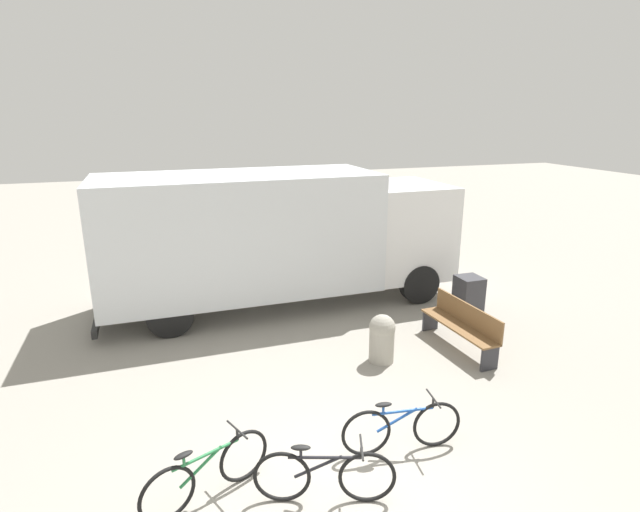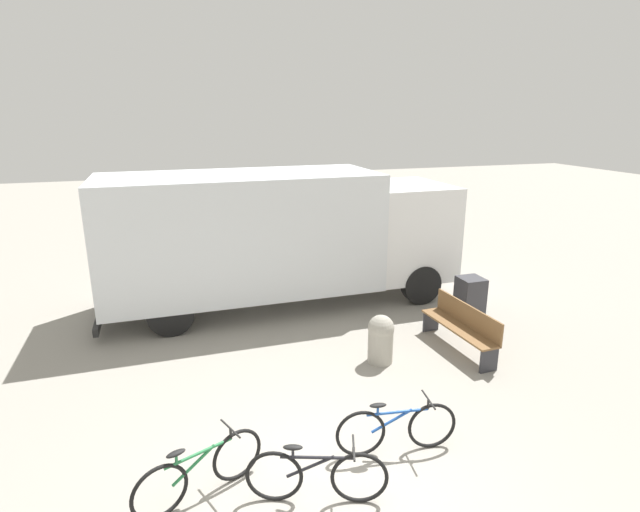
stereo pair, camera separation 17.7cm
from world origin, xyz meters
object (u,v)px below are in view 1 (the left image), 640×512
(bollard_near_bench, at_px, (382,337))
(utility_box, at_px, (468,296))
(delivery_truck, at_px, (277,233))
(bicycle_near, at_px, (207,473))
(bicycle_far, at_px, (402,427))
(park_bench, at_px, (462,324))
(bicycle_middle, at_px, (324,475))

(bollard_near_bench, height_order, utility_box, utility_box)
(delivery_truck, xyz_separation_m, bollard_near_bench, (1.04, -3.29, -1.19))
(bicycle_near, bearing_deg, bicycle_far, -20.66)
(bicycle_near, xyz_separation_m, bollard_near_bench, (3.26, 2.33, 0.11))
(park_bench, height_order, bicycle_middle, park_bench)
(bicycle_middle, distance_m, bicycle_far, 1.33)
(park_bench, distance_m, bicycle_middle, 4.60)
(bicycle_far, xyz_separation_m, bollard_near_bench, (0.80, 2.28, 0.11))
(bollard_near_bench, xyz_separation_m, utility_box, (2.63, 1.26, -0.02))
(bicycle_near, relative_size, bollard_near_bench, 1.73)
(utility_box, bearing_deg, park_bench, -128.67)
(park_bench, bearing_deg, bicycle_middle, 124.09)
(bicycle_far, height_order, utility_box, utility_box)
(park_bench, xyz_separation_m, bicycle_near, (-4.88, -2.33, -0.13))
(bicycle_middle, xyz_separation_m, bicycle_far, (1.23, 0.51, 0.00))
(utility_box, bearing_deg, delivery_truck, 151.06)
(bollard_near_bench, bearing_deg, bicycle_middle, -126.01)
(delivery_truck, xyz_separation_m, park_bench, (2.66, -3.29, -1.17))
(bicycle_middle, relative_size, bicycle_far, 0.96)
(bicycle_middle, height_order, bicycle_far, same)
(bicycle_far, bearing_deg, bicycle_middle, -149.80)
(delivery_truck, distance_m, park_bench, 4.39)
(bicycle_far, relative_size, utility_box, 1.82)
(bicycle_middle, height_order, bollard_near_bench, bollard_near_bench)
(utility_box, bearing_deg, bicycle_middle, -138.97)
(park_bench, bearing_deg, bicycle_far, 129.96)
(park_bench, bearing_deg, utility_box, -42.01)
(bicycle_far, xyz_separation_m, utility_box, (3.43, 3.54, 0.09))
(park_bench, xyz_separation_m, utility_box, (1.01, 1.26, -0.04))
(bicycle_near, xyz_separation_m, utility_box, (5.89, 3.59, 0.09))
(park_bench, distance_m, utility_box, 1.61)
(bicycle_near, height_order, bicycle_middle, same)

